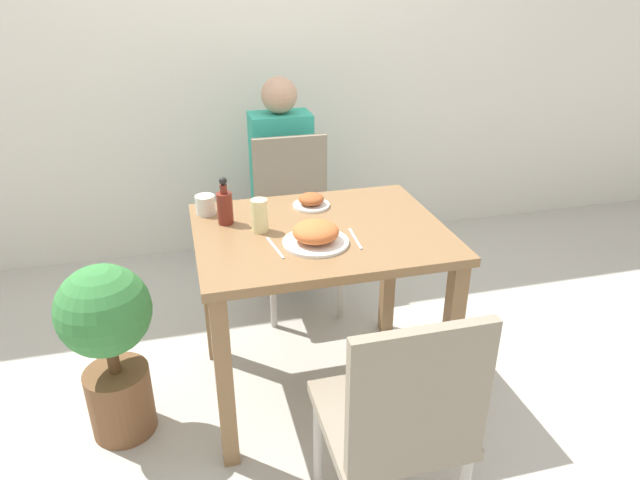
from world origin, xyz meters
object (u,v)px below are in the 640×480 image
object	(u,v)px
side_plate	(311,201)
potted_plant_left	(109,339)
chair_near	(400,419)
person_figure	(282,180)
chair_far	(295,214)
food_plate	(316,234)
sauce_bottle	(225,206)
juice_glass	(260,215)
drink_cup	(205,205)

from	to	relation	value
side_plate	potted_plant_left	xyz separation A→B (m)	(-0.86, -0.28, -0.36)
chair_near	person_figure	bearing A→B (deg)	-90.87
chair_far	person_figure	xyz separation A→B (m)	(-0.00, 0.36, 0.07)
chair_near	food_plate	xyz separation A→B (m)	(-0.08, 0.67, 0.30)
chair_far	food_plate	world-z (taller)	chair_far
chair_near	person_figure	distance (m)	1.92
food_plate	chair_far	bearing A→B (deg)	82.74
sauce_bottle	food_plate	bearing A→B (deg)	-41.95
chair_near	juice_glass	world-z (taller)	juice_glass
chair_far	chair_near	bearing A→B (deg)	-91.14
juice_glass	person_figure	distance (m)	1.16
side_plate	juice_glass	bearing A→B (deg)	-142.93
food_plate	person_figure	xyz separation A→B (m)	(0.11, 1.25, -0.23)
chair_far	person_figure	size ratio (longest dim) A/B	0.77
chair_far	potted_plant_left	world-z (taller)	chair_far
potted_plant_left	drink_cup	bearing A→B (deg)	37.58
chair_far	potted_plant_left	size ratio (longest dim) A/B	1.22
juice_glass	person_figure	xyz separation A→B (m)	(0.29, 1.09, -0.26)
side_plate	sauce_bottle	bearing A→B (deg)	-167.60
potted_plant_left	person_figure	distance (m)	1.49
juice_glass	sauce_bottle	size ratio (longest dim) A/B	0.67
food_plate	juice_glass	distance (m)	0.25
chair_near	drink_cup	distance (m)	1.19
chair_near	sauce_bottle	bearing A→B (deg)	-67.73
chair_near	sauce_bottle	xyz separation A→B (m)	(-0.39, 0.94, 0.34)
person_figure	food_plate	bearing A→B (deg)	-95.12
sauce_bottle	potted_plant_left	bearing A→B (deg)	-157.25
side_plate	person_figure	world-z (taller)	person_figure
sauce_bottle	person_figure	distance (m)	1.10
chair_near	drink_cup	world-z (taller)	chair_near
drink_cup	juice_glass	bearing A→B (deg)	-49.47
side_plate	drink_cup	world-z (taller)	drink_cup
food_plate	juice_glass	xyz separation A→B (m)	(-0.18, 0.16, 0.03)
chair_near	drink_cup	size ratio (longest dim) A/B	11.09
side_plate	juice_glass	world-z (taller)	juice_glass
chair_near	chair_far	size ratio (longest dim) A/B	1.00
drink_cup	side_plate	bearing A→B (deg)	-4.40
side_plate	person_figure	xyz separation A→B (m)	(0.04, 0.90, -0.22)
chair_near	chair_far	distance (m)	1.56
drink_cup	person_figure	bearing A→B (deg)	60.76
drink_cup	potted_plant_left	distance (m)	0.64
chair_near	person_figure	world-z (taller)	person_figure
sauce_bottle	potted_plant_left	world-z (taller)	sauce_bottle
side_plate	sauce_bottle	world-z (taller)	sauce_bottle
food_plate	drink_cup	xyz separation A→B (m)	(-0.37, 0.39, 0.00)
food_plate	person_figure	distance (m)	1.28
drink_cup	potted_plant_left	world-z (taller)	drink_cup
juice_glass	sauce_bottle	world-z (taller)	sauce_bottle
chair_far	drink_cup	size ratio (longest dim) A/B	11.09
side_plate	juice_glass	xyz separation A→B (m)	(-0.25, -0.19, 0.04)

